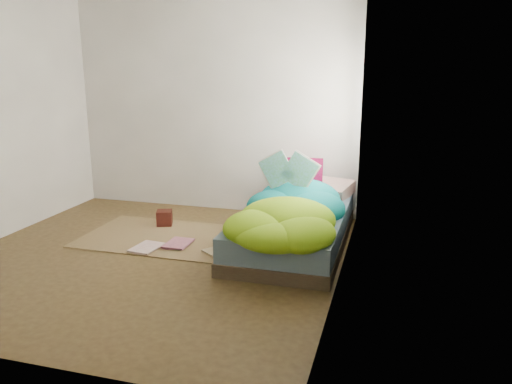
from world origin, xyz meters
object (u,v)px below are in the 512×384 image
Objects in this scene: wooden_box at (164,218)px; floor_book_a at (137,246)px; pillow_magenta at (305,176)px; floor_book_b at (168,243)px; bed at (294,228)px; open_book at (288,161)px.

floor_book_a is (0.05, -0.73, -0.07)m from wooden_box.
pillow_magenta is 1.64m from wooden_box.
floor_book_b is at bearing -61.61° from wooden_box.
bed is at bearing 26.68° from floor_book_a.
open_book reaches higher than wooden_box.
open_book is 1.55× the size of floor_book_a.
floor_book_b is (-1.21, -0.37, -0.14)m from bed.
pillow_magenta reaches higher than bed.
pillow_magenta is 0.71m from open_book.
pillow_magenta reaches higher than wooden_box.
floor_book_a is 1.03× the size of floor_book_b.
pillow_magenta reaches higher than floor_book_b.
bed is 6.40× the size of floor_book_b.
floor_book_b is (-1.17, -1.12, -0.51)m from pillow_magenta.
wooden_box is 0.52× the size of floor_book_b.
floor_book_a is at bearing -86.04° from wooden_box.
open_book is 1.71m from floor_book_a.
floor_book_b is (0.25, 0.17, 0.00)m from floor_book_a.
floor_book_b is at bearing -155.80° from open_book.
floor_book_b is (0.30, -0.56, -0.07)m from wooden_box.
bed is 1.52m from wooden_box.
pillow_magenta is at bearing 86.72° from open_book.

